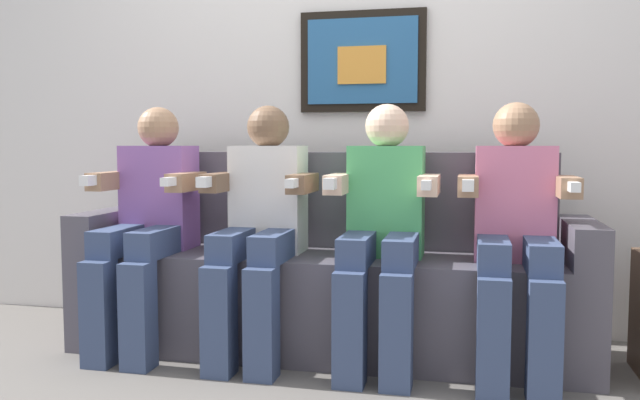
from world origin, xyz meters
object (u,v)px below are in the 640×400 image
at_px(couch, 328,281).
at_px(person_leftmost, 148,217).
at_px(person_left_center, 261,220).
at_px(person_right_center, 383,223).
at_px(person_rightmost, 516,227).

distance_m(couch, person_leftmost, 0.87).
distance_m(person_left_center, person_right_center, 0.54).
bearing_deg(person_leftmost, person_rightmost, 0.00).
distance_m(person_leftmost, person_rightmost, 1.61).
relative_size(couch, person_right_center, 2.06).
height_order(couch, person_left_center, person_left_center).
xyz_separation_m(person_leftmost, person_rightmost, (1.61, 0.00, 0.00)).
xyz_separation_m(couch, person_leftmost, (-0.80, -0.17, 0.29)).
distance_m(person_leftmost, person_right_center, 1.07).
relative_size(couch, person_leftmost, 2.06).
bearing_deg(person_leftmost, person_left_center, 0.00).
xyz_separation_m(person_leftmost, person_left_center, (0.54, 0.00, 0.00)).
distance_m(person_left_center, person_rightmost, 1.07).
relative_size(couch, person_left_center, 2.06).
relative_size(person_left_center, person_rightmost, 1.00).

